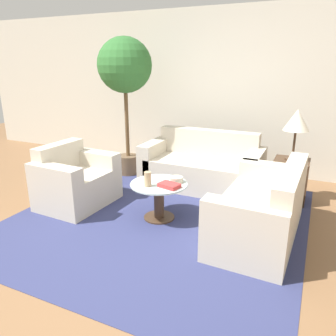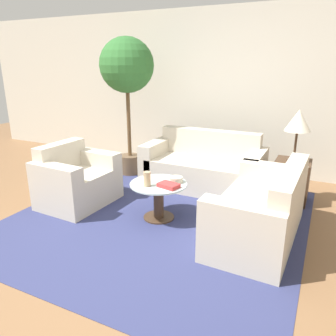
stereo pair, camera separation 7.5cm
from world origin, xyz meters
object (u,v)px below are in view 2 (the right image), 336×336
(bowl, at_px, (176,180))
(book_stack, at_px, (169,185))
(potted_plant, at_px, (127,72))
(vase, at_px, (147,179))
(table_lamp, at_px, (298,122))
(loveseat, at_px, (264,214))
(sofa_main, at_px, (204,168))
(coffee_table, at_px, (159,196))
(armchair, at_px, (75,182))

(bowl, relative_size, book_stack, 0.60)
(potted_plant, bearing_deg, vase, -51.42)
(table_lamp, height_order, bowl, table_lamp)
(potted_plant, distance_m, bowl, 2.12)
(loveseat, xyz_separation_m, vase, (-1.26, -0.20, 0.24))
(loveseat, distance_m, bowl, 1.04)
(sofa_main, distance_m, book_stack, 1.29)
(vase, xyz_separation_m, bowl, (0.24, 0.25, -0.05))
(loveseat, height_order, book_stack, loveseat)
(coffee_table, distance_m, vase, 0.28)
(coffee_table, height_order, table_lamp, table_lamp)
(sofa_main, height_order, potted_plant, potted_plant)
(armchair, distance_m, potted_plant, 1.89)
(loveseat, distance_m, potted_plant, 2.98)
(table_lamp, bearing_deg, potted_plant, 178.89)
(armchair, relative_size, coffee_table, 1.46)
(sofa_main, xyz_separation_m, table_lamp, (1.21, -0.00, 0.78))
(loveseat, height_order, vase, loveseat)
(table_lamp, xyz_separation_m, book_stack, (-1.17, -1.28, -0.60))
(loveseat, height_order, table_lamp, table_lamp)
(loveseat, xyz_separation_m, bowl, (-1.02, 0.05, 0.19))
(sofa_main, bearing_deg, vase, -97.80)
(bowl, bearing_deg, loveseat, -2.98)
(book_stack, bearing_deg, table_lamp, 61.48)
(potted_plant, bearing_deg, sofa_main, -2.12)
(sofa_main, bearing_deg, potted_plant, 177.88)
(vase, distance_m, book_stack, 0.25)
(sofa_main, xyz_separation_m, potted_plant, (-1.30, 0.05, 1.34))
(armchair, distance_m, book_stack, 1.35)
(table_lamp, bearing_deg, coffee_table, -137.41)
(potted_plant, xyz_separation_m, vase, (1.12, -1.40, -1.10))
(loveseat, bearing_deg, potted_plant, -114.67)
(loveseat, distance_m, coffee_table, 1.19)
(table_lamp, distance_m, potted_plant, 2.58)
(bowl, xyz_separation_m, book_stack, (-0.01, -0.18, -0.01))
(loveseat, xyz_separation_m, table_lamp, (0.13, 1.15, 0.78))
(sofa_main, distance_m, loveseat, 1.58)
(armchair, bearing_deg, loveseat, -84.07)
(sofa_main, relative_size, bowl, 11.09)
(bowl, bearing_deg, coffee_table, -144.75)
(loveseat, bearing_deg, armchair, -84.68)
(loveseat, bearing_deg, vase, -78.87)
(book_stack, bearing_deg, sofa_main, 105.82)
(coffee_table, bearing_deg, bowl, 35.25)
(armchair, distance_m, bowl, 1.37)
(coffee_table, bearing_deg, loveseat, 3.14)
(coffee_table, xyz_separation_m, table_lamp, (1.32, 1.22, 0.77))
(vase, bearing_deg, coffee_table, 62.02)
(sofa_main, relative_size, coffee_table, 2.58)
(sofa_main, xyz_separation_m, vase, (-0.19, -1.35, 0.24))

